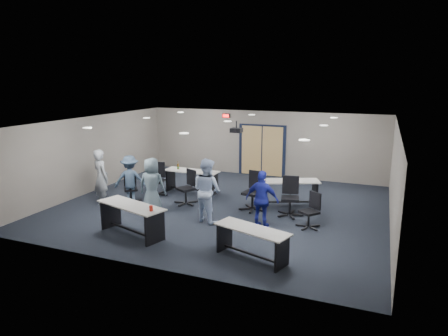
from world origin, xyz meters
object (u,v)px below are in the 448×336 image
at_px(chair_back_b, 186,187).
at_px(chair_loose_left, 131,188).
at_px(chair_back_c, 252,191).
at_px(person_lightblue, 207,190).
at_px(table_front_left, 132,214).
at_px(table_back_right, 287,188).
at_px(chair_back_d, 290,197).
at_px(person_back, 130,179).
at_px(person_navy, 262,200).
at_px(table_back_left, 192,177).
at_px(chair_loose_right, 309,211).
at_px(table_front_right, 252,238).
at_px(chair_back_a, 156,180).
at_px(person_gray, 101,178).
at_px(person_plaid, 152,185).

relative_size(chair_back_b, chair_loose_left, 1.18).
relative_size(chair_back_c, person_lightblue, 0.66).
distance_m(table_front_left, table_back_right, 5.07).
distance_m(chair_back_d, person_back, 5.19).
relative_size(chair_back_b, person_navy, 0.70).
height_order(table_back_left, chair_loose_right, table_back_left).
bearing_deg(chair_back_c, person_back, -159.64).
bearing_deg(chair_loose_right, person_lightblue, -132.72).
relative_size(table_front_left, chair_loose_right, 2.15).
distance_m(table_front_right, chair_back_c, 3.41).
distance_m(chair_back_c, person_lightblue, 1.69).
xyz_separation_m(table_front_right, chair_loose_left, (-5.01, 2.57, -0.02)).
height_order(chair_back_a, person_lightblue, person_lightblue).
bearing_deg(table_front_right, chair_back_c, 124.95).
height_order(chair_back_c, person_back, person_back).
xyz_separation_m(chair_loose_right, person_back, (-5.84, 0.13, 0.29)).
relative_size(chair_back_a, chair_loose_right, 1.17).
distance_m(table_back_right, person_gray, 5.94).
distance_m(person_plaid, person_back, 1.32).
bearing_deg(table_back_right, chair_loose_right, -82.47).
height_order(table_back_right, chair_loose_left, chair_loose_left).
bearing_deg(person_navy, chair_back_b, -16.23).
relative_size(chair_loose_left, chair_loose_right, 0.96).
xyz_separation_m(table_front_right, chair_back_d, (0.17, 3.15, 0.09)).
distance_m(table_back_right, chair_loose_left, 5.11).
height_order(table_front_right, chair_loose_right, chair_loose_right).
bearing_deg(chair_back_b, table_back_right, 47.25).
bearing_deg(person_lightblue, person_back, 10.51).
relative_size(chair_back_a, person_navy, 0.72).
height_order(chair_back_a, person_gray, person_gray).
bearing_deg(table_back_left, chair_loose_left, -125.87).
bearing_deg(person_lightblue, chair_back_d, -125.68).
xyz_separation_m(chair_loose_left, chair_loose_right, (5.88, -0.18, 0.02)).
height_order(table_back_left, person_plaid, person_plaid).
bearing_deg(chair_back_a, chair_back_c, -15.46).
relative_size(table_front_left, chair_back_a, 1.85).
xyz_separation_m(chair_back_d, person_lightblue, (-2.10, -1.29, 0.33)).
xyz_separation_m(table_front_right, table_back_left, (-3.66, 4.35, 0.06)).
relative_size(chair_loose_right, person_gray, 0.54).
bearing_deg(person_navy, chair_loose_left, -2.96).
height_order(table_front_left, person_navy, person_navy).
bearing_deg(person_plaid, table_back_left, -102.36).
bearing_deg(table_back_right, chair_back_a, 165.14).
distance_m(chair_back_a, chair_back_b, 1.46).
relative_size(table_back_right, person_back, 1.35).
height_order(table_front_right, chair_loose_left, chair_loose_left).
height_order(chair_back_b, person_back, person_back).
relative_size(table_front_left, chair_back_d, 1.81).
xyz_separation_m(person_gray, person_back, (0.68, 0.59, -0.13)).
height_order(chair_loose_left, person_gray, person_gray).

